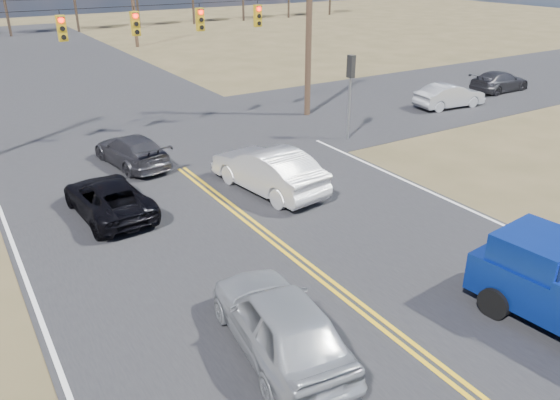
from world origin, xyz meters
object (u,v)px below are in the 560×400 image
white_car_queue (268,170)px  cross_car_east_near (450,96)px  silver_suv (280,321)px  cross_car_east_far (500,81)px  dgrey_car_queue (131,151)px  black_suv (108,198)px

white_car_queue → cross_car_east_near: bearing=-170.3°
silver_suv → cross_car_east_far: (24.99, 13.68, -0.15)m
dgrey_car_queue → cross_car_east_far: bearing=173.6°
cross_car_east_near → cross_car_east_far: (5.76, 1.09, -0.04)m
silver_suv → black_suv: silver_suv is taller
black_suv → dgrey_car_queue: (2.17, 4.21, 0.02)m
silver_suv → cross_car_east_near: silver_suv is taller
cross_car_east_far → black_suv: bearing=98.7°
dgrey_car_queue → cross_car_east_near: bearing=170.6°
white_car_queue → dgrey_car_queue: size_ratio=1.14×
silver_suv → white_car_queue: white_car_queue is taller
white_car_queue → cross_car_east_far: 21.41m
cross_car_east_near → cross_car_east_far: bearing=-73.0°
silver_suv → white_car_queue: (4.40, 7.82, 0.03)m
white_car_queue → dgrey_car_queue: bearing=-65.4°
silver_suv → dgrey_car_queue: bearing=-87.2°
white_car_queue → cross_car_east_near: white_car_queue is taller
silver_suv → black_suv: 8.95m
black_suv → dgrey_car_queue: 4.74m
dgrey_car_queue → cross_car_east_near: size_ratio=1.06×
white_car_queue → dgrey_car_queue: 6.27m
white_car_queue → silver_suv: bearing=52.6°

